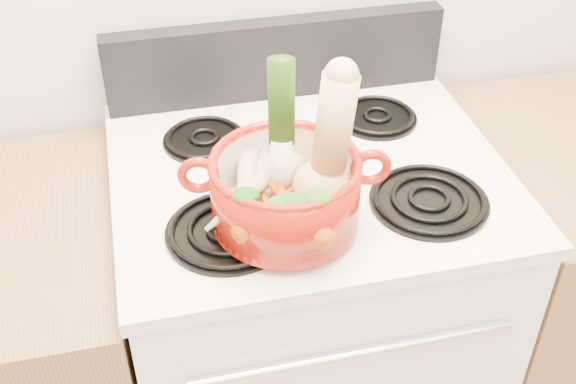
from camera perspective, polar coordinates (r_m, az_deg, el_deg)
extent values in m
cube|color=white|center=(1.77, 1.38, -10.99)|extent=(0.76, 0.65, 0.92)
cube|color=white|center=(1.45, 1.66, 1.45)|extent=(0.78, 0.67, 0.03)
cube|color=black|center=(1.64, -0.94, 10.50)|extent=(0.76, 0.05, 0.18)
cylinder|color=silver|center=(1.32, 5.33, -12.66)|extent=(0.60, 0.02, 0.02)
cylinder|color=black|center=(1.28, -4.77, -2.99)|extent=(0.22, 0.22, 0.02)
cylinder|color=black|center=(1.37, 11.09, -0.57)|extent=(0.22, 0.22, 0.02)
cylinder|color=black|center=(1.52, -6.62, 4.25)|extent=(0.17, 0.17, 0.02)
cylinder|color=black|center=(1.60, 7.06, 5.97)|extent=(0.17, 0.17, 0.02)
cylinder|color=maroon|center=(1.24, -0.21, 0.05)|extent=(0.30, 0.30, 0.13)
torus|color=maroon|center=(1.22, -7.09, 1.34)|extent=(0.07, 0.03, 0.07)
torus|color=maroon|center=(1.24, 6.57, 1.96)|extent=(0.07, 0.03, 0.07)
cylinder|color=white|center=(1.20, -0.50, 4.83)|extent=(0.05, 0.06, 0.29)
ellipsoid|color=#D3BD81|center=(1.33, -0.41, 2.06)|extent=(0.09, 0.07, 0.04)
cone|color=beige|center=(1.28, -2.78, 0.40)|extent=(0.12, 0.24, 0.07)
cone|color=beige|center=(1.25, -3.44, 0.12)|extent=(0.11, 0.23, 0.07)
cone|color=beige|center=(1.28, -2.90, 1.09)|extent=(0.06, 0.17, 0.05)
cone|color=beige|center=(1.23, -3.69, -0.39)|extent=(0.17, 0.14, 0.05)
cone|color=#CF3D0A|center=(1.24, 0.24, -1.24)|extent=(0.06, 0.17, 0.05)
cone|color=red|center=(1.22, -1.40, -1.92)|extent=(0.03, 0.13, 0.04)
cone|color=#DA460A|center=(1.21, 0.52, -1.41)|extent=(0.10, 0.19, 0.05)
cone|color=#C55B09|center=(1.21, -1.65, -1.58)|extent=(0.14, 0.12, 0.05)
cone|color=red|center=(1.22, -0.46, -0.61)|extent=(0.05, 0.16, 0.04)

